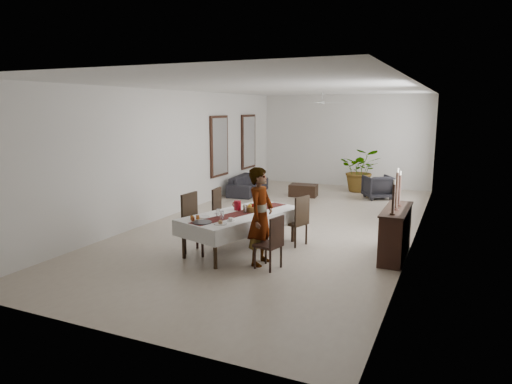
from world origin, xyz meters
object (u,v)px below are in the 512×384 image
(sideboard_body, at_px, (395,234))
(sofa, at_px, (248,185))
(dining_table_top, at_px, (241,215))
(red_pitcher, at_px, (238,205))
(woman, at_px, (261,216))

(sideboard_body, xyz_separation_m, sofa, (-5.24, 4.72, -0.16))
(dining_table_top, bearing_deg, red_pitcher, 149.04)
(dining_table_top, bearing_deg, sofa, 131.55)
(woman, bearing_deg, sideboard_body, -55.75)
(red_pitcher, bearing_deg, sofa, 113.07)
(sofa, bearing_deg, red_pitcher, -162.94)
(woman, height_order, sofa, woman)
(dining_table_top, xyz_separation_m, sideboard_body, (2.82, 0.75, -0.25))
(red_pitcher, bearing_deg, woman, -43.52)
(dining_table_top, distance_m, woman, 0.92)
(dining_table_top, distance_m, sofa, 6.00)
(woman, relative_size, sofa, 0.87)
(red_pitcher, relative_size, woman, 0.11)
(red_pitcher, height_order, woman, woman)
(woman, height_order, sideboard_body, woman)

